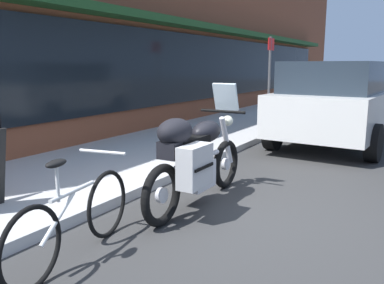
% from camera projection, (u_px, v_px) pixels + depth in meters
% --- Properties ---
extents(ground_plane, '(80.00, 80.00, 0.00)m').
position_uv_depth(ground_plane, '(229.00, 211.00, 4.57)').
color(ground_plane, '#323232').
extents(storefront_building, '(25.88, 0.90, 6.40)m').
position_uv_depth(storefront_building, '(234.00, 20.00, 13.57)').
color(storefront_building, brown).
rests_on(storefront_building, ground_plane).
extents(sidewalk_curb, '(30.00, 2.71, 0.12)m').
position_uv_depth(sidewalk_curb, '(274.00, 113.00, 13.45)').
color(sidewalk_curb, '#B2B2B2').
rests_on(sidewalk_curb, ground_plane).
extents(touring_motorcycle, '(2.18, 0.67, 1.40)m').
position_uv_depth(touring_motorcycle, '(195.00, 157.00, 4.57)').
color(touring_motorcycle, black).
rests_on(touring_motorcycle, ground_plane).
extents(parked_bicycle, '(1.65, 0.48, 0.91)m').
position_uv_depth(parked_bicycle, '(74.00, 220.00, 3.37)').
color(parked_bicycle, black).
rests_on(parked_bicycle, ground_plane).
extents(parked_minivan, '(4.60, 2.25, 1.69)m').
position_uv_depth(parked_minivan, '(342.00, 100.00, 8.39)').
color(parked_minivan, silver).
rests_on(parked_minivan, ground_plane).
extents(parking_sign_pole, '(0.44, 0.07, 2.26)m').
position_uv_depth(parking_sign_pole, '(270.00, 71.00, 10.99)').
color(parking_sign_pole, '#59595B').
rests_on(parking_sign_pole, sidewalk_curb).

